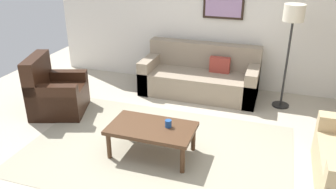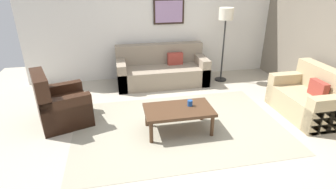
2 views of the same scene
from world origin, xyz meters
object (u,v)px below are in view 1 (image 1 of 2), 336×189
Objects in this scene: couch_main at (201,77)px; framed_artwork at (224,3)px; coffee_table at (152,130)px; armchair_leather at (54,95)px; lamp_standing at (293,24)px; cup at (168,124)px.

framed_artwork reaches higher than couch_main.
coffee_table is 1.51× the size of framed_artwork.
lamp_standing is at bearing 21.69° from armchair_leather.
lamp_standing reaches higher than couch_main.
cup reaches higher than coffee_table.
framed_artwork is (2.33, 1.98, 1.28)m from armchair_leather.
couch_main is at bearing 92.21° from cup.
couch_main reaches higher than coffee_table.
lamp_standing is (3.51, 1.40, 1.10)m from armchair_leather.
couch_main is at bearing 173.41° from lamp_standing.
couch_main is 2.86× the size of framed_artwork.
coffee_table is (-0.12, -2.21, 0.06)m from couch_main.
coffee_table is 2.78m from lamp_standing.
cup is (0.21, 0.06, 0.10)m from coffee_table.
framed_artwork reaches higher than lamp_standing.
lamp_standing is 2.35× the size of framed_artwork.
cup is at bearing -87.79° from couch_main.
coffee_table is 2.93m from framed_artwork.
lamp_standing is 1.33m from framed_artwork.
coffee_table is 0.24m from cup.
coffee_table is at bearing -127.49° from lamp_standing.
lamp_standing is at bearing 55.51° from cup.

